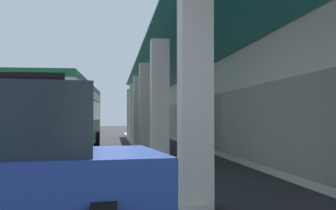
{
  "coord_description": "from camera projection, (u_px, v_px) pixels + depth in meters",
  "views": [
    {
      "loc": [
        18.18,
        3.29,
        1.59
      ],
      "look_at": [
        1.61,
        5.61,
        2.14
      ],
      "focal_mm": 41.83,
      "sensor_mm": 36.0,
      "label": 1
    }
  ],
  "objects": [
    {
      "name": "ground",
      "position": [
        213.0,
        151.0,
        18.59
      ],
      "size": [
        120.0,
        120.0,
        0.0
      ],
      "primitive_type": "plane",
      "color": "#262628"
    },
    {
      "name": "curb_strip",
      "position": [
        139.0,
        148.0,
        19.92
      ],
      "size": [
        38.16,
        0.5,
        0.12
      ],
      "primitive_type": "cube",
      "color": "#9E998E",
      "rests_on": "ground"
    },
    {
      "name": "plaza_building",
      "position": [
        315.0,
        75.0,
        21.39
      ],
      "size": [
        32.1,
        16.65,
        7.9
      ],
      "color": "beige",
      "rests_on": "ground"
    },
    {
      "name": "transit_bus",
      "position": [
        62.0,
        112.0,
        17.23
      ],
      "size": [
        11.29,
        3.09,
        3.34
      ],
      "color": "#196638",
      "rests_on": "ground"
    },
    {
      "name": "pedestrian",
      "position": [
        49.0,
        143.0,
        9.25
      ],
      "size": [
        0.52,
        0.58,
        1.76
      ],
      "color": "#38383D",
      "rests_on": "ground"
    },
    {
      "name": "potted_palm",
      "position": [
        156.0,
        133.0,
        25.58
      ],
      "size": [
        1.67,
        1.71,
        2.58
      ],
      "color": "gray",
      "rests_on": "ground"
    }
  ]
}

